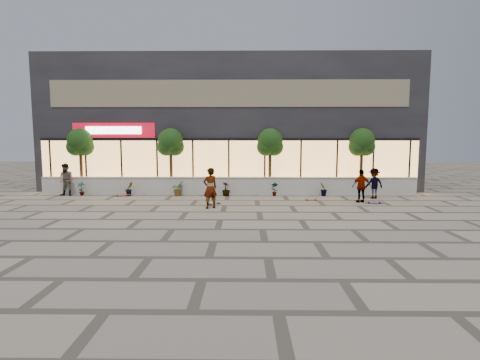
{
  "coord_description": "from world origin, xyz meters",
  "views": [
    {
      "loc": [
        1.0,
        -14.89,
        3.24
      ],
      "look_at": [
        0.75,
        3.01,
        1.3
      ],
      "focal_mm": 28.0,
      "sensor_mm": 36.0,
      "label": 1
    }
  ],
  "objects_px": {
    "skateboard_center": "(214,203)",
    "skateboard_left": "(122,195)",
    "tree_midwest": "(171,144)",
    "tree_east": "(362,144)",
    "skateboard_right_near": "(311,199)",
    "tree_mideast": "(270,144)",
    "skater_left": "(66,180)",
    "skateboard_right_far": "(374,202)",
    "skater_center": "(210,188)",
    "skater_right_far": "(374,184)",
    "skater_right_near": "(361,186)",
    "tree_west": "(80,144)"
  },
  "relations": [
    {
      "from": "skater_right_far",
      "to": "skateboard_center",
      "type": "distance_m",
      "value": 8.9
    },
    {
      "from": "skater_right_far",
      "to": "skater_center",
      "type": "bearing_deg",
      "value": 5.96
    },
    {
      "from": "tree_midwest",
      "to": "skater_left",
      "type": "relative_size",
      "value": 2.09
    },
    {
      "from": "skater_right_far",
      "to": "skateboard_right_far",
      "type": "bearing_deg",
      "value": 59.15
    },
    {
      "from": "tree_east",
      "to": "skateboard_right_near",
      "type": "bearing_deg",
      "value": -141.31
    },
    {
      "from": "skater_left",
      "to": "skater_right_far",
      "type": "xyz_separation_m",
      "value": [
        17.36,
        -0.69,
        -0.1
      ]
    },
    {
      "from": "tree_mideast",
      "to": "skateboard_center",
      "type": "relative_size",
      "value": 4.87
    },
    {
      "from": "tree_west",
      "to": "tree_midwest",
      "type": "height_order",
      "value": "same"
    },
    {
      "from": "skater_right_near",
      "to": "skateboard_center",
      "type": "distance_m",
      "value": 7.63
    },
    {
      "from": "tree_midwest",
      "to": "tree_mideast",
      "type": "distance_m",
      "value": 6.0
    },
    {
      "from": "skater_center",
      "to": "tree_midwest",
      "type": "bearing_deg",
      "value": -91.08
    },
    {
      "from": "tree_mideast",
      "to": "skateboard_right_near",
      "type": "bearing_deg",
      "value": -53.63
    },
    {
      "from": "tree_east",
      "to": "skateboard_right_near",
      "type": "distance_m",
      "value": 5.3
    },
    {
      "from": "skateboard_center",
      "to": "skateboard_left",
      "type": "relative_size",
      "value": 0.9
    },
    {
      "from": "skateboard_left",
      "to": "tree_west",
      "type": "bearing_deg",
      "value": 141.75
    },
    {
      "from": "skater_right_near",
      "to": "tree_west",
      "type": "bearing_deg",
      "value": -23.29
    },
    {
      "from": "skateboard_right_near",
      "to": "skateboard_left",
      "type": "bearing_deg",
      "value": 174.32
    },
    {
      "from": "tree_mideast",
      "to": "skater_center",
      "type": "distance_m",
      "value": 6.37
    },
    {
      "from": "tree_east",
      "to": "skater_left",
      "type": "relative_size",
      "value": 2.09
    },
    {
      "from": "tree_midwest",
      "to": "skateboard_left",
      "type": "relative_size",
      "value": 4.41
    },
    {
      "from": "skater_left",
      "to": "skateboard_right_near",
      "type": "bearing_deg",
      "value": 0.43
    },
    {
      "from": "tree_west",
      "to": "skateboard_right_near",
      "type": "distance_m",
      "value": 14.12
    },
    {
      "from": "tree_mideast",
      "to": "tree_east",
      "type": "bearing_deg",
      "value": 0.0
    },
    {
      "from": "tree_west",
      "to": "skater_left",
      "type": "height_order",
      "value": "tree_west"
    },
    {
      "from": "tree_midwest",
      "to": "skateboard_left",
      "type": "height_order",
      "value": "tree_midwest"
    },
    {
      "from": "tree_east",
      "to": "skater_right_far",
      "type": "distance_m",
      "value": 3.0
    },
    {
      "from": "tree_east",
      "to": "skater_center",
      "type": "xyz_separation_m",
      "value": [
        -8.64,
        -5.16,
        -2.02
      ]
    },
    {
      "from": "tree_midwest",
      "to": "tree_mideast",
      "type": "xyz_separation_m",
      "value": [
        6.0,
        0.0,
        0.0
      ]
    },
    {
      "from": "skater_center",
      "to": "skateboard_center",
      "type": "relative_size",
      "value": 2.39
    },
    {
      "from": "skater_right_near",
      "to": "skateboard_right_near",
      "type": "bearing_deg",
      "value": -25.57
    },
    {
      "from": "tree_midwest",
      "to": "skateboard_center",
      "type": "distance_m",
      "value": 5.79
    },
    {
      "from": "skateboard_right_near",
      "to": "skater_right_far",
      "type": "bearing_deg",
      "value": 12.02
    },
    {
      "from": "skateboard_left",
      "to": "skater_right_near",
      "type": "bearing_deg",
      "value": -19.53
    },
    {
      "from": "skater_center",
      "to": "skateboard_right_far",
      "type": "xyz_separation_m",
      "value": [
        8.23,
        1.47,
        -0.88
      ]
    },
    {
      "from": "tree_east",
      "to": "tree_west",
      "type": "bearing_deg",
      "value": 180.0
    },
    {
      "from": "tree_east",
      "to": "skateboard_right_near",
      "type": "height_order",
      "value": "tree_east"
    },
    {
      "from": "tree_midwest",
      "to": "skateboard_right_far",
      "type": "distance_m",
      "value": 12.04
    },
    {
      "from": "skateboard_center",
      "to": "skateboard_left",
      "type": "height_order",
      "value": "skateboard_left"
    },
    {
      "from": "skater_right_near",
      "to": "skateboard_right_far",
      "type": "xyz_separation_m",
      "value": [
        0.59,
        -0.3,
        -0.77
      ]
    },
    {
      "from": "tree_midwest",
      "to": "skateboard_left",
      "type": "xyz_separation_m",
      "value": [
        -2.55,
        -1.5,
        -2.9
      ]
    },
    {
      "from": "tree_mideast",
      "to": "skateboard_left",
      "type": "bearing_deg",
      "value": -170.05
    },
    {
      "from": "skateboard_right_far",
      "to": "tree_midwest",
      "type": "bearing_deg",
      "value": 165.13
    },
    {
      "from": "tree_east",
      "to": "skateboard_center",
      "type": "bearing_deg",
      "value": -154.65
    },
    {
      "from": "skateboard_right_near",
      "to": "skateboard_right_far",
      "type": "height_order",
      "value": "skateboard_right_far"
    },
    {
      "from": "skater_left",
      "to": "tree_mideast",
      "type": "bearing_deg",
      "value": 12.88
    },
    {
      "from": "skater_center",
      "to": "skateboard_right_near",
      "type": "distance_m",
      "value": 5.78
    },
    {
      "from": "skater_center",
      "to": "skateboard_right_near",
      "type": "height_order",
      "value": "skater_center"
    },
    {
      "from": "skateboard_left",
      "to": "skateboard_right_far",
      "type": "xyz_separation_m",
      "value": [
        13.64,
        -2.19,
        -0.0
      ]
    },
    {
      "from": "skater_right_far",
      "to": "tree_east",
      "type": "bearing_deg",
      "value": -100.94
    },
    {
      "from": "skater_center",
      "to": "skater_right_near",
      "type": "xyz_separation_m",
      "value": [
        7.64,
        1.77,
        -0.11
      ]
    }
  ]
}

